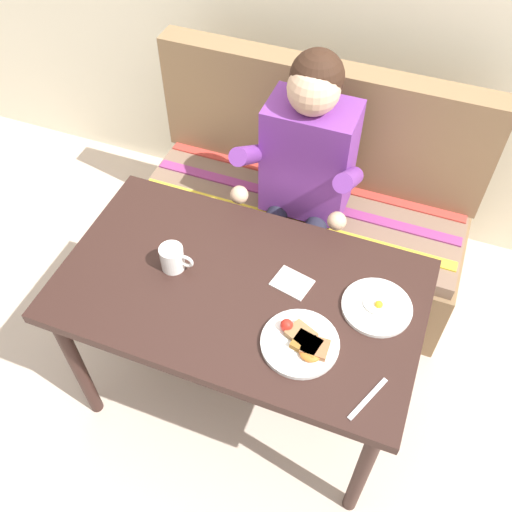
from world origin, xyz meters
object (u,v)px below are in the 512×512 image
Objects in this scene: napkin at (292,283)px; fork at (368,399)px; coffee_mug at (173,257)px; table at (240,301)px; couch at (303,215)px; person at (303,173)px; plate_eggs at (377,307)px; plate_breakfast at (302,343)px.

napkin is 0.45m from fork.
napkin is at bearing 10.23° from coffee_mug.
coffee_mug is at bearing 179.13° from table.
couch is 8.47× the size of fork.
plate_eggs is at bearing -51.29° from person.
plate_eggs is (0.41, -0.51, -0.00)m from person.
couch reaches higher than plate_breakfast.
plate_eggs reaches higher than napkin.
plate_breakfast is 2.03× the size of coffee_mug.
table is 0.60m from person.
plate_eggs is at bearing 0.44° from napkin.
plate_breakfast reaches higher than fork.
plate_breakfast is 0.51m from coffee_mug.
napkin reaches higher than table.
fork is (0.49, -1.00, 0.40)m from couch.
couch is 1.02m from plate_breakfast.
napkin is at bearing 25.57° from table.
coffee_mug is (-0.49, 0.14, 0.03)m from plate_breakfast.
napkin is (-0.28, -0.00, -0.01)m from plate_eggs.
person reaches higher than couch.
couch is at bearing 72.69° from coffee_mug.
napkin is (0.16, 0.07, 0.09)m from table.
person reaches higher than table.
person is 0.66m from plate_eggs.
fork is at bearing -23.69° from plate_breakfast.
plate_breakfast is (0.23, -0.73, 0.00)m from person.
couch is 1.18m from fork.
coffee_mug is 0.76m from fork.
table is at bearing -92.60° from person.
person reaches higher than fork.
fork is at bearing -60.95° from person.
fork is at bearing -43.38° from napkin.
table is 0.83× the size of couch.
couch reaches higher than table.
person is 5.06× the size of plate_breakfast.
coffee_mug reaches higher than table.
person is at bearing 107.53° from plate_breakfast.
coffee_mug is at bearing 164.11° from plate_breakfast.
table is at bearing 177.61° from fork.
coffee_mug is (-0.24, -0.76, 0.45)m from couch.
couch is 11.80× the size of napkin.
fork is at bearing -64.12° from couch.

